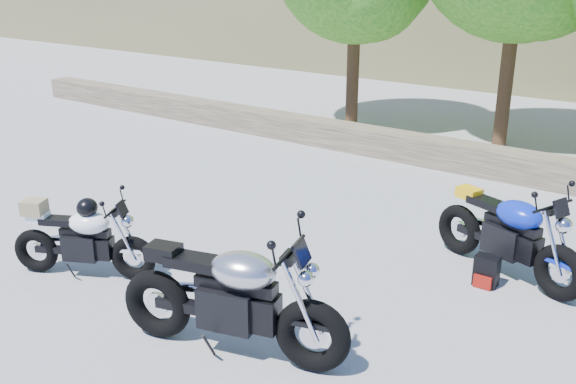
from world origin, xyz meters
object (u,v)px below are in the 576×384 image
object	(u,v)px
backpack	(486,271)
white_bike	(82,238)
silver_bike	(233,300)
blue_bike	(509,235)

from	to	relation	value
backpack	white_bike	bearing A→B (deg)	-148.17
silver_bike	white_bike	xyz separation A→B (m)	(-2.51, 0.19, -0.09)
white_bike	blue_bike	size ratio (longest dim) A/B	0.82
silver_bike	backpack	bearing A→B (deg)	46.58
silver_bike	white_bike	world-z (taller)	silver_bike
blue_bike	backpack	xyz separation A→B (m)	(-0.09, -0.40, -0.34)
backpack	blue_bike	bearing A→B (deg)	76.41
white_bike	blue_bike	xyz separation A→B (m)	(4.08, 2.97, 0.03)
silver_bike	blue_bike	world-z (taller)	silver_bike
silver_bike	blue_bike	distance (m)	3.53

